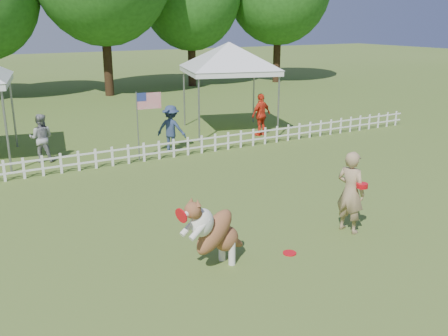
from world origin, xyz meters
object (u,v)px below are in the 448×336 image
dog (215,231)px  flag_pole (138,127)px  canopy_tent_right (229,88)px  spectator_b (171,129)px  spectator_a (41,138)px  handler (351,192)px  frisbee_on_turf (290,253)px  spectator_c (261,115)px

dog → flag_pole: (1.29, 7.33, 0.37)m
canopy_tent_right → spectator_b: 3.79m
dog → spectator_a: bearing=82.5°
dog → spectator_a: 8.76m
handler → spectator_a: 9.72m
frisbee_on_turf → canopy_tent_right: canopy_tent_right is taller
flag_pole → spectator_b: 1.44m
flag_pole → spectator_a: (-2.64, 1.32, -0.32)m
frisbee_on_turf → spectator_c: bearing=59.5°
dog → spectator_b: spectator_b is taller
canopy_tent_right → handler: bearing=-90.5°
handler → spectator_c: bearing=-35.6°
handler → spectator_c: handler is taller
flag_pole → spectator_b: size_ratio=1.39×
dog → spectator_a: (-1.34, 8.65, 0.04)m
spectator_b → spectator_c: bearing=-125.8°
spectator_b → spectator_c: (3.90, 0.52, 0.02)m
frisbee_on_turf → spectator_a: size_ratio=0.17×
spectator_a → spectator_c: size_ratio=0.94×
dog → canopy_tent_right: bearing=42.4°
spectator_a → spectator_b: 4.04m
handler → frisbee_on_turf: 1.91m
frisbee_on_turf → flag_pole: size_ratio=0.12×
handler → frisbee_on_turf: (-1.70, -0.26, -0.84)m
canopy_tent_right → dog: bearing=-106.2°
frisbee_on_turf → flag_pole: bearing=91.4°
dog → canopy_tent_right: (5.84, 9.59, 0.97)m
canopy_tent_right → spectator_c: 1.67m
frisbee_on_turf → spectator_c: spectator_c is taller
canopy_tent_right → spectator_b: bearing=-136.1°
canopy_tent_right → spectator_a: 7.30m
canopy_tent_right → spectator_a: bearing=-157.4°
flag_pole → spectator_a: size_ratio=1.44×
canopy_tent_right → spectator_c: (0.67, -1.25, -0.88)m
canopy_tent_right → spectator_b: size_ratio=2.16×
dog → spectator_c: bearing=35.7°
canopy_tent_right → flag_pole: size_ratio=1.56×
frisbee_on_turf → canopy_tent_right: 10.85m
handler → dog: size_ratio=1.22×
flag_pole → spectator_c: (5.22, 1.01, -0.28)m
dog → spectator_b: bearing=55.2°
handler → flag_pole: 7.52m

